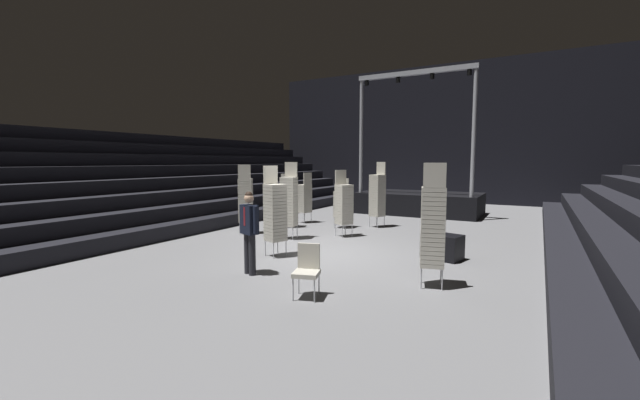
% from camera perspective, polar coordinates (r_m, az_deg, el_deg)
% --- Properties ---
extents(ground_plane, '(22.00, 30.00, 0.10)m').
position_cam_1_polar(ground_plane, '(10.27, 0.64, -8.20)').
color(ground_plane, slate).
extents(arena_end_wall, '(22.00, 0.30, 8.00)m').
position_cam_1_polar(arena_end_wall, '(24.27, 18.17, 9.16)').
color(arena_end_wall, black).
rests_on(arena_end_wall, ground_plane).
extents(bleacher_bank_left, '(6.00, 24.00, 3.60)m').
position_cam_1_polar(bleacher_bank_left, '(16.09, -23.34, 3.04)').
color(bleacher_bank_left, black).
rests_on(bleacher_bank_left, ground_plane).
extents(stage_riser, '(5.37, 3.01, 6.24)m').
position_cam_1_polar(stage_riser, '(18.63, 14.33, -0.04)').
color(stage_riser, black).
rests_on(stage_riser, ground_plane).
extents(man_with_tie, '(0.57, 0.34, 1.78)m').
position_cam_1_polar(man_with_tie, '(8.43, -10.31, -3.99)').
color(man_with_tie, black).
rests_on(man_with_tie, ground_plane).
extents(chair_stack_front_left, '(0.54, 0.54, 1.96)m').
position_cam_1_polar(chair_stack_front_left, '(15.34, -2.29, 0.34)').
color(chair_stack_front_left, '#B2B5BA').
rests_on(chair_stack_front_left, ground_plane).
extents(chair_stack_front_right, '(0.54, 0.54, 2.39)m').
position_cam_1_polar(chair_stack_front_right, '(7.74, 16.16, -3.62)').
color(chair_stack_front_right, '#B2B5BA').
rests_on(chair_stack_front_right, ground_plane).
extents(chair_stack_mid_left, '(0.46, 0.46, 1.79)m').
position_cam_1_polar(chair_stack_mid_left, '(14.16, 3.14, -0.46)').
color(chair_stack_mid_left, '#B2B5BA').
rests_on(chair_stack_mid_left, ground_plane).
extents(chair_stack_mid_right, '(0.57, 0.57, 2.31)m').
position_cam_1_polar(chair_stack_mid_right, '(9.93, -6.58, -1.66)').
color(chair_stack_mid_right, '#B2B5BA').
rests_on(chair_stack_mid_right, ground_plane).
extents(chair_stack_mid_centre, '(0.60, 0.60, 2.14)m').
position_cam_1_polar(chair_stack_mid_centre, '(12.51, 3.50, -0.50)').
color(chair_stack_mid_centre, '#B2B5BA').
rests_on(chair_stack_mid_centre, ground_plane).
extents(chair_stack_rear_left, '(0.52, 0.52, 2.39)m').
position_cam_1_polar(chair_stack_rear_left, '(12.13, -4.53, -0.10)').
color(chair_stack_rear_left, '#B2B5BA').
rests_on(chair_stack_rear_left, ground_plane).
extents(chair_stack_rear_right, '(0.57, 0.57, 2.39)m').
position_cam_1_polar(chair_stack_rear_right, '(14.42, 8.39, 0.77)').
color(chair_stack_rear_right, '#B2B5BA').
rests_on(chair_stack_rear_right, ground_plane).
extents(chair_stack_rear_centre, '(0.56, 0.56, 1.96)m').
position_cam_1_polar(chair_stack_rear_centre, '(14.31, -4.69, -0.07)').
color(chair_stack_rear_centre, '#B2B5BA').
rests_on(chair_stack_rear_centre, ground_plane).
extents(chair_stack_aisle_left, '(0.61, 0.61, 2.31)m').
position_cam_1_polar(chair_stack_aisle_left, '(13.20, -10.82, 0.10)').
color(chair_stack_aisle_left, '#B2B5BA').
rests_on(chair_stack_aisle_left, ground_plane).
extents(equipment_road_case, '(1.02, 0.80, 0.62)m').
position_cam_1_polar(equipment_road_case, '(10.19, 17.44, -6.51)').
color(equipment_road_case, black).
rests_on(equipment_road_case, ground_plane).
extents(loose_chair_near_man, '(0.55, 0.55, 0.95)m').
position_cam_1_polar(loose_chair_near_man, '(7.04, -1.89, -9.83)').
color(loose_chair_near_man, '#B2B5BA').
rests_on(loose_chair_near_man, ground_plane).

